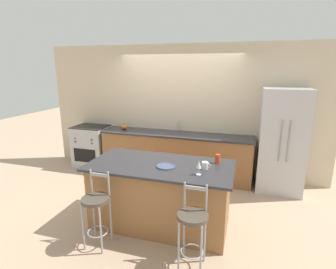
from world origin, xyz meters
TOP-DOWN VIEW (x-y plane):
  - ground_plane at (0.00, 0.00)m, footprint 18.00×18.00m
  - wall_back at (0.00, 0.66)m, footprint 6.00×0.07m
  - back_counter at (0.00, 0.36)m, footprint 3.12×0.64m
  - sink_faucet at (0.00, 0.55)m, footprint 0.02×0.13m
  - kitchen_island at (0.26, -1.41)m, footprint 2.02×1.00m
  - refrigerator at (2.01, 0.30)m, footprint 0.79×0.71m
  - oven_range at (-1.98, 0.34)m, footprint 0.74×0.63m
  - bar_stool_near at (-0.35, -2.10)m, footprint 0.35×0.35m
  - bar_stool_far at (0.88, -2.12)m, footprint 0.35×0.35m
  - dinner_plate at (0.36, -1.48)m, footprint 0.26×0.26m
  - wine_glass at (0.84, -1.61)m, footprint 0.07×0.07m
  - coffee_mug at (0.88, -1.39)m, footprint 0.12×0.09m
  - tumbler_cup at (1.02, -1.13)m, footprint 0.07×0.07m
  - pumpkin_decoration at (-1.17, 0.39)m, footprint 0.13×0.13m

SIDE VIEW (x-z plane):
  - ground_plane at x=0.00m, z-range 0.00..0.00m
  - back_counter at x=0.00m, z-range 0.00..0.93m
  - kitchen_island at x=0.26m, z-range 0.00..0.93m
  - oven_range at x=-1.98m, z-range 0.00..0.95m
  - bar_stool_near at x=-0.35m, z-range 0.05..1.04m
  - bar_stool_far at x=0.88m, z-range 0.05..1.04m
  - dinner_plate at x=0.36m, z-range 0.93..0.95m
  - refrigerator at x=2.01m, z-range 0.00..1.89m
  - coffee_mug at x=0.88m, z-range 0.93..1.03m
  - pumpkin_decoration at x=-1.17m, z-range 0.92..1.05m
  - tumbler_cup at x=1.02m, z-range 0.93..1.06m
  - wine_glass at x=0.84m, z-range 0.97..1.15m
  - sink_faucet at x=0.00m, z-range 0.96..1.18m
  - wall_back at x=0.00m, z-range 0.00..2.70m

